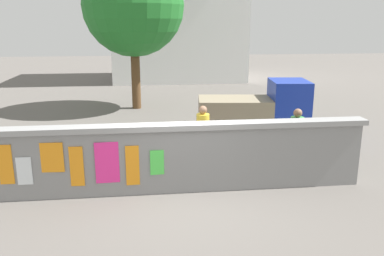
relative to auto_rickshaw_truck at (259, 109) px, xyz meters
The scene contains 9 objects.
ground 4.78m from the auto_rickshaw_truck, 129.48° to the left, with size 60.00×60.00×0.00m, color #605B56.
poster_wall 5.31m from the auto_rickshaw_truck, 124.39° to the right, with size 8.41×0.42×1.57m.
auto_rickshaw_truck is the anchor object (origin of this frame).
motorcycle 3.56m from the auto_rickshaw_truck, 156.43° to the right, with size 1.89×0.60×0.87m.
bicycle_near 6.35m from the auto_rickshaw_truck, 148.85° to the right, with size 1.71×0.44×0.95m.
person_walking 3.58m from the auto_rickshaw_truck, 129.91° to the right, with size 0.45×0.45×1.62m.
person_bystander 3.38m from the auto_rickshaw_truck, 89.72° to the right, with size 0.42×0.42×1.62m.
tree_roadside 7.27m from the auto_rickshaw_truck, 130.47° to the left, with size 4.28×4.28×6.54m.
building_background 14.98m from the auto_rickshaw_truck, 95.95° to the left, with size 8.61×6.36×8.92m.
Camera 1 is at (-0.81, -8.45, 3.73)m, focal length 37.61 mm.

